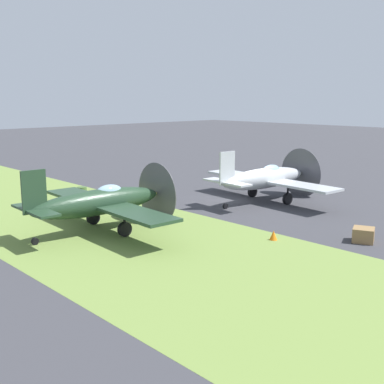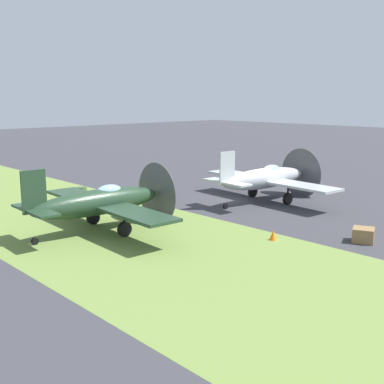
{
  "view_description": "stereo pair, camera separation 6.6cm",
  "coord_description": "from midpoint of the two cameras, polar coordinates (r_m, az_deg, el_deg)",
  "views": [
    {
      "loc": [
        18.92,
        -22.6,
        6.33
      ],
      "look_at": [
        0.15,
        -4.76,
        1.28
      ],
      "focal_mm": 45.25,
      "sensor_mm": 36.0,
      "label": 1
    },
    {
      "loc": [
        18.96,
        -22.56,
        6.33
      ],
      "look_at": [
        0.15,
        -4.76,
        1.28
      ],
      "focal_mm": 45.25,
      "sensor_mm": 36.0,
      "label": 2
    }
  ],
  "objects": [
    {
      "name": "ground_plane",
      "position": [
        30.15,
        6.47,
        -1.15
      ],
      "size": [
        160.0,
        160.0,
        0.0
      ],
      "primitive_type": "plane",
      "color": "#38383D"
    },
    {
      "name": "grass_verge",
      "position": [
        23.63,
        -9.39,
        -4.65
      ],
      "size": [
        120.0,
        11.0,
        0.01
      ],
      "primitive_type": "cube",
      "color": "olive",
      "rests_on": "ground"
    },
    {
      "name": "airplane_lead",
      "position": [
        30.19,
        8.81,
        1.62
      ],
      "size": [
        9.81,
        7.76,
        3.49
      ],
      "rotation": [
        0.0,
        0.0,
        -0.08
      ],
      "color": "#B2B7BC",
      "rests_on": "ground"
    },
    {
      "name": "airplane_wingman",
      "position": [
        23.48,
        -10.59,
        -1.16
      ],
      "size": [
        9.69,
        7.68,
        3.46
      ],
      "rotation": [
        0.0,
        0.0,
        -0.05
      ],
      "color": "#233D28",
      "rests_on": "ground"
    },
    {
      "name": "ground_crew_chief",
      "position": [
        37.55,
        13.73,
        2.43
      ],
      "size": [
        0.38,
        0.6,
        1.73
      ],
      "rotation": [
        0.0,
        0.0,
        5.03
      ],
      "color": "#847A5B",
      "rests_on": "ground"
    },
    {
      "name": "fuel_drum",
      "position": [
        30.85,
        -12.75,
        -0.22
      ],
      "size": [
        0.6,
        0.6,
        0.9
      ],
      "primitive_type": "cylinder",
      "color": "#476633",
      "rests_on": "ground"
    },
    {
      "name": "supply_crate",
      "position": [
        22.95,
        19.61,
        -4.8
      ],
      "size": [
        1.18,
        1.18,
        0.64
      ],
      "primitive_type": "cube",
      "rotation": [
        0.0,
        0.0,
        0.4
      ],
      "color": "olive",
      "rests_on": "ground"
    },
    {
      "name": "runway_marker_cone",
      "position": [
        22.26,
        9.64,
        -5.05
      ],
      "size": [
        0.36,
        0.36,
        0.44
      ],
      "primitive_type": "cone",
      "color": "orange",
      "rests_on": "ground"
    }
  ]
}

